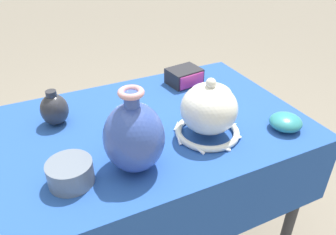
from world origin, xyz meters
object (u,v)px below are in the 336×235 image
object	(u,v)px
vase_tall_bulbous	(134,137)
mosaic_tile_box	(184,76)
vase_dome_bell	(209,112)
bowl_shallow_teal	(286,122)
cup_wide_celadon	(133,122)
bowl_shallow_porcelain	(211,92)
jar_round_charcoal	(54,109)
pot_squat_slate	(70,173)

from	to	relation	value
vase_tall_bulbous	mosaic_tile_box	distance (m)	0.60
vase_dome_bell	bowl_shallow_teal	xyz separation A→B (m)	(0.27, -0.09, -0.06)
vase_dome_bell	cup_wide_celadon	distance (m)	0.26
vase_tall_bulbous	bowl_shallow_porcelain	distance (m)	0.51
vase_tall_bulbous	jar_round_charcoal	size ratio (longest dim) A/B	1.98
bowl_shallow_teal	pot_squat_slate	distance (m)	0.74
vase_tall_bulbous	mosaic_tile_box	bearing A→B (deg)	47.67
vase_dome_bell	jar_round_charcoal	xyz separation A→B (m)	(-0.46, 0.30, -0.03)
pot_squat_slate	jar_round_charcoal	bearing A→B (deg)	87.38
vase_tall_bulbous	mosaic_tile_box	xyz separation A→B (m)	(0.40, 0.44, -0.08)
bowl_shallow_porcelain	vase_tall_bulbous	bearing A→B (deg)	-148.18
bowl_shallow_porcelain	bowl_shallow_teal	size ratio (longest dim) A/B	1.48
bowl_shallow_teal	pot_squat_slate	bearing A→B (deg)	175.92
mosaic_tile_box	pot_squat_slate	size ratio (longest dim) A/B	1.19
bowl_shallow_teal	cup_wide_celadon	xyz separation A→B (m)	(-0.50, 0.20, 0.02)
bowl_shallow_porcelain	mosaic_tile_box	bearing A→B (deg)	100.92
vase_tall_bulbous	cup_wide_celadon	world-z (taller)	vase_tall_bulbous
vase_tall_bulbous	cup_wide_celadon	size ratio (longest dim) A/B	2.04
mosaic_tile_box	pot_squat_slate	bearing A→B (deg)	-152.29
cup_wide_celadon	jar_round_charcoal	bearing A→B (deg)	140.79
bowl_shallow_teal	mosaic_tile_box	bearing A→B (deg)	107.64
vase_tall_bulbous	bowl_shallow_porcelain	xyz separation A→B (m)	(0.43, 0.27, -0.08)
jar_round_charcoal	bowl_shallow_porcelain	size ratio (longest dim) A/B	0.78
vase_tall_bulbous	cup_wide_celadon	xyz separation A→B (m)	(0.05, 0.16, -0.06)
mosaic_tile_box	cup_wide_celadon	size ratio (longest dim) A/B	1.20
mosaic_tile_box	cup_wide_celadon	xyz separation A→B (m)	(-0.34, -0.27, 0.02)
cup_wide_celadon	mosaic_tile_box	bearing A→B (deg)	38.58
vase_dome_bell	pot_squat_slate	size ratio (longest dim) A/B	1.81
cup_wide_celadon	pot_squat_slate	xyz separation A→B (m)	(-0.24, -0.15, -0.02)
bowl_shallow_porcelain	cup_wide_celadon	size ratio (longest dim) A/B	1.32
jar_round_charcoal	cup_wide_celadon	bearing A→B (deg)	-39.21
vase_dome_bell	mosaic_tile_box	world-z (taller)	vase_dome_bell
vase_tall_bulbous	mosaic_tile_box	size ratio (longest dim) A/B	1.69
jar_round_charcoal	pot_squat_slate	xyz separation A→B (m)	(-0.02, -0.33, -0.03)
vase_tall_bulbous	bowl_shallow_teal	size ratio (longest dim) A/B	2.30
jar_round_charcoal	bowl_shallow_porcelain	distance (m)	0.61
vase_tall_bulbous	pot_squat_slate	size ratio (longest dim) A/B	2.02
pot_squat_slate	bowl_shallow_porcelain	bearing A→B (deg)	22.13
vase_dome_bell	bowl_shallow_porcelain	bearing A→B (deg)	55.45
mosaic_tile_box	bowl_shallow_porcelain	distance (m)	0.17
mosaic_tile_box	bowl_shallow_porcelain	bearing A→B (deg)	-87.07
vase_dome_bell	mosaic_tile_box	size ratio (longest dim) A/B	1.51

